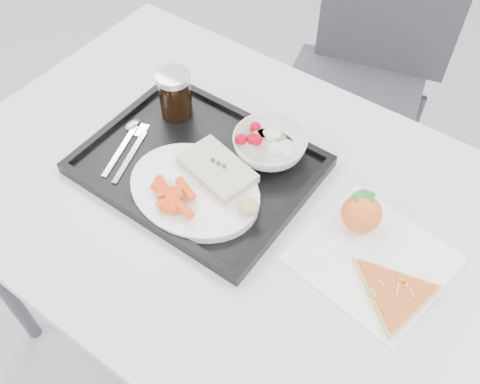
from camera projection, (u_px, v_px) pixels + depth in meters
table at (238, 214)px, 1.11m from camera, size 1.20×0.80×0.75m
chair at (365, 66)px, 1.64m from camera, size 0.51×0.51×0.93m
tray at (198, 166)px, 1.10m from camera, size 0.45×0.35×0.03m
dinner_plate at (195, 190)px, 1.04m from camera, size 0.27×0.27×0.02m
fish_fillet at (217, 169)px, 1.05m from camera, size 0.17×0.12×0.03m
bread_roll at (248, 206)px, 0.98m from camera, size 0.05×0.05×0.03m
salad_bowl at (270, 145)px, 1.09m from camera, size 0.15×0.15×0.05m
cola_glass at (175, 94)px, 1.14m from camera, size 0.07×0.07×0.11m
cutlery at (129, 142)px, 1.13m from camera, size 0.11×0.17×0.01m
napkin at (373, 258)px, 0.97m from camera, size 0.28×0.27×0.00m
tangerine at (362, 213)px, 0.99m from camera, size 0.10×0.10×0.07m
pizza_slice at (395, 294)px, 0.91m from camera, size 0.23×0.23×0.02m
carrot_pile at (172, 196)px, 1.00m from camera, size 0.12×0.08×0.02m
salad_contents at (265, 138)px, 1.09m from camera, size 0.10×0.08×0.03m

